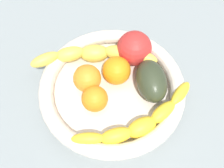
{
  "coord_description": "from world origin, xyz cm",
  "views": [
    {
      "loc": [
        7.85,
        -27.41,
        57.2
      ],
      "look_at": [
        0.0,
        0.0,
        8.35
      ],
      "focal_mm": 46.78,
      "sensor_mm": 36.0,
      "label": 1
    }
  ],
  "objects_px": {
    "avocado_dark": "(151,81)",
    "banana_draped_right": "(94,55)",
    "fruit_bowl": "(112,90)",
    "tomato_red": "(134,48)",
    "orange_mid_left": "(86,80)",
    "banana_draped_left": "(140,122)",
    "orange_front": "(95,99)",
    "orange_mid_right": "(115,70)"
  },
  "relations": [
    {
      "from": "orange_mid_left",
      "to": "orange_mid_right",
      "type": "height_order",
      "value": "orange_mid_right"
    },
    {
      "from": "fruit_bowl",
      "to": "orange_front",
      "type": "relative_size",
      "value": 5.7
    },
    {
      "from": "fruit_bowl",
      "to": "orange_mid_left",
      "type": "bearing_deg",
      "value": -174.53
    },
    {
      "from": "banana_draped_right",
      "to": "tomato_red",
      "type": "bearing_deg",
      "value": 22.09
    },
    {
      "from": "banana_draped_right",
      "to": "tomato_red",
      "type": "relative_size",
      "value": 3.47
    },
    {
      "from": "banana_draped_right",
      "to": "avocado_dark",
      "type": "relative_size",
      "value": 2.71
    },
    {
      "from": "orange_mid_left",
      "to": "orange_mid_right",
      "type": "bearing_deg",
      "value": 38.21
    },
    {
      "from": "orange_front",
      "to": "orange_mid_left",
      "type": "bearing_deg",
      "value": 129.98
    },
    {
      "from": "banana_draped_left",
      "to": "orange_mid_left",
      "type": "height_order",
      "value": "orange_mid_left"
    },
    {
      "from": "banana_draped_left",
      "to": "tomato_red",
      "type": "distance_m",
      "value": 0.16
    },
    {
      "from": "avocado_dark",
      "to": "fruit_bowl",
      "type": "bearing_deg",
      "value": -158.41
    },
    {
      "from": "fruit_bowl",
      "to": "banana_draped_right",
      "type": "height_order",
      "value": "banana_draped_right"
    },
    {
      "from": "avocado_dark",
      "to": "tomato_red",
      "type": "bearing_deg",
      "value": 128.61
    },
    {
      "from": "banana_draped_left",
      "to": "tomato_red",
      "type": "bearing_deg",
      "value": 107.64
    },
    {
      "from": "banana_draped_right",
      "to": "banana_draped_left",
      "type": "bearing_deg",
      "value": -43.76
    },
    {
      "from": "orange_mid_right",
      "to": "orange_mid_left",
      "type": "bearing_deg",
      "value": -141.79
    },
    {
      "from": "avocado_dark",
      "to": "orange_mid_left",
      "type": "bearing_deg",
      "value": -164.81
    },
    {
      "from": "fruit_bowl",
      "to": "orange_mid_left",
      "type": "relative_size",
      "value": 5.21
    },
    {
      "from": "fruit_bowl",
      "to": "tomato_red",
      "type": "height_order",
      "value": "tomato_red"
    },
    {
      "from": "banana_draped_left",
      "to": "banana_draped_right",
      "type": "xyz_separation_m",
      "value": [
        -0.13,
        0.12,
        0.0
      ]
    },
    {
      "from": "orange_front",
      "to": "tomato_red",
      "type": "xyz_separation_m",
      "value": [
        0.05,
        0.13,
        0.01
      ]
    },
    {
      "from": "banana_draped_left",
      "to": "orange_mid_right",
      "type": "distance_m",
      "value": 0.12
    },
    {
      "from": "banana_draped_left",
      "to": "orange_front",
      "type": "bearing_deg",
      "value": 166.65
    },
    {
      "from": "orange_mid_right",
      "to": "banana_draped_right",
      "type": "bearing_deg",
      "value": 153.2
    },
    {
      "from": "orange_front",
      "to": "avocado_dark",
      "type": "distance_m",
      "value": 0.12
    },
    {
      "from": "avocado_dark",
      "to": "banana_draped_right",
      "type": "bearing_deg",
      "value": 166.08
    },
    {
      "from": "fruit_bowl",
      "to": "banana_draped_left",
      "type": "relative_size",
      "value": 1.49
    },
    {
      "from": "banana_draped_left",
      "to": "tomato_red",
      "type": "xyz_separation_m",
      "value": [
        -0.05,
        0.15,
        0.01
      ]
    },
    {
      "from": "banana_draped_right",
      "to": "avocado_dark",
      "type": "xyz_separation_m",
      "value": [
        0.13,
        -0.03,
        0.0
      ]
    },
    {
      "from": "orange_front",
      "to": "banana_draped_left",
      "type": "bearing_deg",
      "value": -13.35
    },
    {
      "from": "banana_draped_right",
      "to": "orange_front",
      "type": "relative_size",
      "value": 4.94
    },
    {
      "from": "banana_draped_left",
      "to": "avocado_dark",
      "type": "distance_m",
      "value": 0.09
    },
    {
      "from": "orange_mid_left",
      "to": "tomato_red",
      "type": "xyz_separation_m",
      "value": [
        0.07,
        0.1,
        0.01
      ]
    },
    {
      "from": "fruit_bowl",
      "to": "orange_front",
      "type": "height_order",
      "value": "orange_front"
    },
    {
      "from": "fruit_bowl",
      "to": "avocado_dark",
      "type": "height_order",
      "value": "avocado_dark"
    },
    {
      "from": "banana_draped_left",
      "to": "orange_front",
      "type": "relative_size",
      "value": 3.82
    },
    {
      "from": "orange_front",
      "to": "orange_mid_left",
      "type": "relative_size",
      "value": 0.91
    },
    {
      "from": "orange_front",
      "to": "fruit_bowl",
      "type": "bearing_deg",
      "value": 58.44
    },
    {
      "from": "orange_mid_right",
      "to": "avocado_dark",
      "type": "height_order",
      "value": "avocado_dark"
    },
    {
      "from": "banana_draped_left",
      "to": "orange_front",
      "type": "xyz_separation_m",
      "value": [
        -0.09,
        0.02,
        0.0
      ]
    },
    {
      "from": "avocado_dark",
      "to": "orange_mid_right",
      "type": "bearing_deg",
      "value": 176.31
    },
    {
      "from": "orange_front",
      "to": "orange_mid_right",
      "type": "xyz_separation_m",
      "value": [
        0.02,
        0.07,
        0.0
      ]
    }
  ]
}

